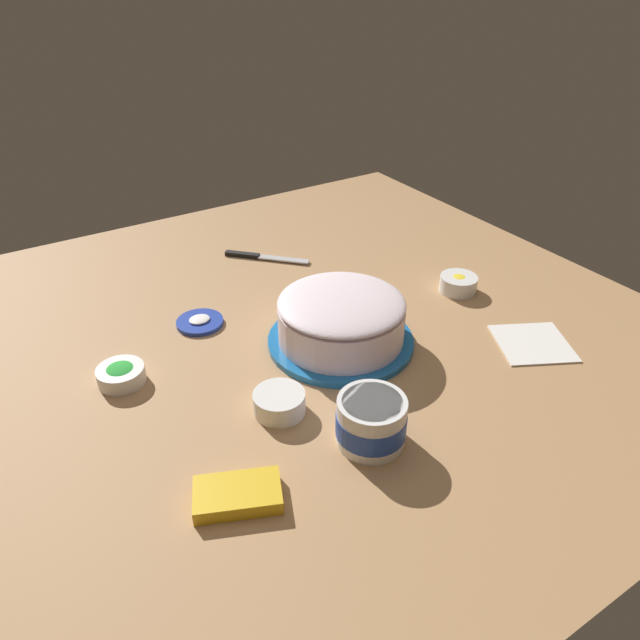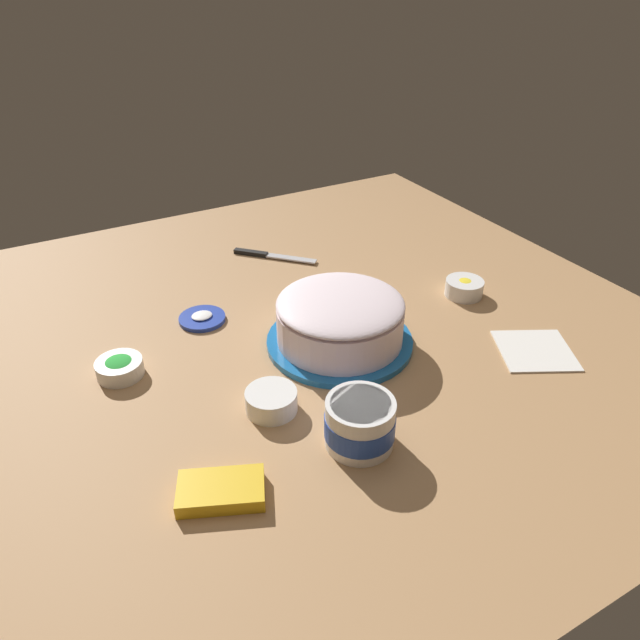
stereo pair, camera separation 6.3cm
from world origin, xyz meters
TOP-DOWN VIEW (x-y plane):
  - ground_plane at (0.00, 0.00)m, footprint 1.54×1.54m
  - frosted_cake at (-0.03, 0.09)m, footprint 0.31×0.31m
  - frosting_tub at (0.10, 0.36)m, footprint 0.12×0.12m
  - frosting_tub_lid at (0.20, -0.15)m, footprint 0.11×0.11m
  - spreading_knife at (-0.06, -0.37)m, footprint 0.18×0.18m
  - sprinkle_bowl_yellow at (-0.40, 0.05)m, footprint 0.09×0.09m
  - sprinkle_bowl_green at (0.41, -0.03)m, footprint 0.09×0.09m
  - sprinkle_bowl_pink at (0.19, 0.21)m, footprint 0.10×0.10m
  - candy_box_lower at (0.35, 0.36)m, footprint 0.15×0.12m
  - paper_napkin at (-0.37, 0.31)m, footprint 0.20×0.20m

SIDE VIEW (x-z plane):
  - ground_plane at x=0.00m, z-range 0.00..0.00m
  - paper_napkin at x=-0.37m, z-range 0.00..0.01m
  - spreading_knife at x=-0.06m, z-range 0.00..0.01m
  - frosting_tub_lid at x=0.20m, z-range 0.00..0.01m
  - candy_box_lower at x=0.35m, z-range 0.00..0.03m
  - sprinkle_bowl_green at x=0.41m, z-range 0.00..0.04m
  - sprinkle_bowl_pink at x=0.19m, z-range 0.00..0.04m
  - sprinkle_bowl_yellow at x=-0.40m, z-range 0.00..0.04m
  - frosting_tub at x=0.10m, z-range 0.00..0.09m
  - frosted_cake at x=-0.03m, z-range 0.00..0.12m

